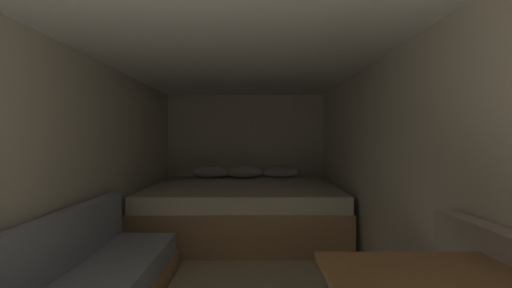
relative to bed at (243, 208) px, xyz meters
The scene contains 5 objects.
wall_back 1.20m from the bed, 90.00° to the left, with size 2.62×0.05×1.96m, color beige.
wall_left 2.25m from the bed, 126.68° to the right, with size 0.05×5.42×1.96m, color beige.
wall_right 2.25m from the bed, 53.32° to the right, with size 0.05×5.42×1.96m, color beige.
ceiling_slab 2.39m from the bed, 90.00° to the right, with size 2.62×5.42×0.05m, color white.
bed is the anchor object (origin of this frame).
Camera 1 is at (0.17, -0.48, 1.25)m, focal length 22.87 mm.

